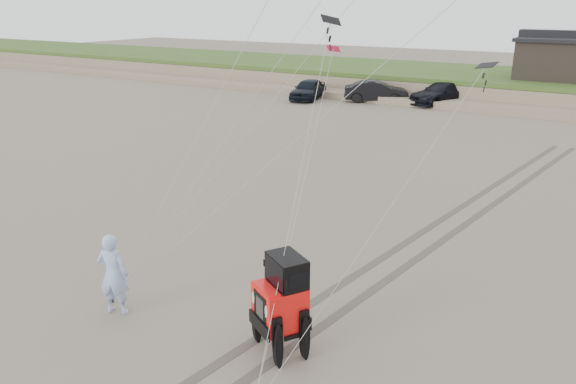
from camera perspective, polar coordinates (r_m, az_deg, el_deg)
name	(u,v)px	position (r m, az deg, el deg)	size (l,w,h in m)	color
ground	(216,346)	(12.48, -7.28, -15.30)	(160.00, 160.00, 0.00)	#6B6054
dune_ridge	(531,88)	(46.31, 23.47, 9.62)	(160.00, 14.25, 1.73)	#7A6B54
cabin	(565,57)	(45.31, 26.30, 12.17)	(6.40, 5.40, 3.35)	black
truck_a	(308,89)	(42.66, 2.06, 10.39)	(1.79, 4.44, 1.51)	black
truck_b	(376,91)	(42.05, 8.95, 10.06)	(1.62, 4.63, 1.53)	black
truck_c	(443,93)	(42.00, 15.44, 9.65)	(2.22, 5.46, 1.58)	black
jeep	(280,314)	(11.83, -0.81, -12.31)	(1.97, 4.57, 1.70)	#F81410
man	(113,274)	(13.68, -17.33, -7.97)	(0.73, 0.48, 2.00)	#8BA2D6
stake_main	(112,300)	(14.58, -17.46, -10.42)	(0.08, 0.08, 0.12)	black
tire_tracks	(429,238)	(17.99, 14.14, -4.59)	(5.22, 29.74, 0.01)	#4C443D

